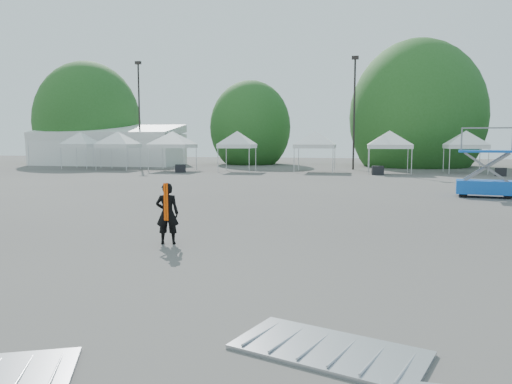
# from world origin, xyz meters

# --- Properties ---
(ground) EXTENTS (120.00, 120.00, 0.00)m
(ground) POSITION_xyz_m (0.00, 0.00, 0.00)
(ground) COLOR #474442
(ground) RESTS_ON ground
(marquee) EXTENTS (15.00, 6.25, 4.23)m
(marquee) POSITION_xyz_m (-22.00, 35.00, 1.97)
(marquee) COLOR silver
(marquee) RESTS_ON ground
(light_pole_west) EXTENTS (0.60, 0.25, 10.30)m
(light_pole_west) POSITION_xyz_m (-18.00, 34.00, 5.77)
(light_pole_west) COLOR black
(light_pole_west) RESTS_ON ground
(light_pole_east) EXTENTS (0.60, 0.25, 9.80)m
(light_pole_east) POSITION_xyz_m (3.00, 32.00, 5.52)
(light_pole_east) COLOR black
(light_pole_east) RESTS_ON ground
(tree_far_w) EXTENTS (4.80, 4.80, 7.30)m
(tree_far_w) POSITION_xyz_m (-26.00, 38.00, 4.54)
(tree_far_w) COLOR #382314
(tree_far_w) RESTS_ON ground
(tree_mid_w) EXTENTS (4.16, 4.16, 6.33)m
(tree_mid_w) POSITION_xyz_m (-8.00, 40.00, 3.93)
(tree_mid_w) COLOR #382314
(tree_mid_w) RESTS_ON ground
(tree_mid_e) EXTENTS (5.12, 5.12, 7.79)m
(tree_mid_e) POSITION_xyz_m (9.00, 39.00, 4.84)
(tree_mid_e) COLOR #382314
(tree_mid_e) RESTS_ON ground
(tent_a) EXTENTS (3.79, 3.79, 3.88)m
(tent_a) POSITION_xyz_m (-21.42, 28.82, 3.06)
(tent_a) COLOR silver
(tent_a) RESTS_ON ground
(tent_b) EXTENTS (4.29, 4.29, 3.88)m
(tent_b) POSITION_xyz_m (-17.28, 27.96, 3.06)
(tent_b) COLOR silver
(tent_b) RESTS_ON ground
(tent_c) EXTENTS (4.71, 4.71, 3.88)m
(tent_c) POSITION_xyz_m (-12.04, 27.51, 3.06)
(tent_c) COLOR silver
(tent_c) RESTS_ON ground
(tent_d) EXTENTS (3.95, 3.95, 3.88)m
(tent_d) POSITION_xyz_m (-6.38, 27.45, 3.06)
(tent_d) COLOR silver
(tent_d) RESTS_ON ground
(tent_e) EXTENTS (4.62, 4.62, 3.88)m
(tent_e) POSITION_xyz_m (-0.04, 28.41, 3.06)
(tent_e) COLOR silver
(tent_e) RESTS_ON ground
(tent_f) EXTENTS (4.69, 4.69, 3.88)m
(tent_f) POSITION_xyz_m (5.81, 27.79, 3.06)
(tent_f) COLOR silver
(tent_f) RESTS_ON ground
(tent_g) EXTENTS (4.21, 4.21, 3.88)m
(tent_g) POSITION_xyz_m (11.65, 28.97, 3.06)
(tent_g) COLOR silver
(tent_g) RESTS_ON ground
(man) EXTENTS (0.64, 0.50, 1.55)m
(man) POSITION_xyz_m (-1.19, -1.01, 0.78)
(man) COLOR black
(man) RESTS_ON ground
(scissor_lift) EXTENTS (2.62, 1.61, 3.17)m
(scissor_lift) POSITION_xyz_m (9.17, 11.66, 1.60)
(scissor_lift) COLOR #0E46B6
(scissor_lift) RESTS_ON ground
(barrier_mid) EXTENTS (2.58, 1.87, 0.07)m
(barrier_mid) POSITION_xyz_m (3.18, -6.69, 0.04)
(barrier_mid) COLOR #A9ACB1
(barrier_mid) RESTS_ON ground
(crate_west) EXTENTS (0.98, 0.86, 0.64)m
(crate_west) POSITION_xyz_m (-10.51, 25.18, 0.32)
(crate_west) COLOR black
(crate_west) RESTS_ON ground
(crate_mid) EXTENTS (0.90, 0.73, 0.67)m
(crate_mid) POSITION_xyz_m (4.88, 25.64, 0.33)
(crate_mid) COLOR black
(crate_mid) RESTS_ON ground
(crate_east) EXTENTS (0.90, 0.79, 0.60)m
(crate_east) POSITION_xyz_m (13.56, 26.12, 0.30)
(crate_east) COLOR black
(crate_east) RESTS_ON ground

